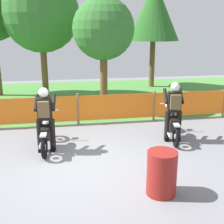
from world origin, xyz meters
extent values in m
cube|color=gray|center=(0.00, 0.00, -0.01)|extent=(24.00, 24.00, 0.02)
cube|color=#4C8C3D|center=(0.00, 7.15, 0.01)|extent=(24.00, 7.94, 0.01)
cylinder|color=olive|center=(0.00, 3.18, 0.53)|extent=(0.08, 0.08, 1.05)
cylinder|color=olive|center=(2.62, 3.18, 0.53)|extent=(0.08, 0.08, 1.05)
cylinder|color=olive|center=(5.24, 3.18, 0.53)|extent=(0.08, 0.08, 1.05)
cube|color=orange|center=(-1.31, 3.18, 0.54)|extent=(2.54, 0.02, 0.85)
cube|color=orange|center=(1.31, 3.18, 0.54)|extent=(2.54, 0.02, 0.85)
cube|color=orange|center=(3.93, 3.18, 0.54)|extent=(2.54, 0.02, 0.85)
cylinder|color=brown|center=(-1.22, 7.52, 1.26)|extent=(0.28, 0.28, 2.52)
sphere|color=#33702D|center=(-1.22, 7.52, 3.68)|extent=(3.33, 3.33, 3.33)
cylinder|color=brown|center=(1.12, 4.86, 1.13)|extent=(0.28, 0.28, 2.27)
sphere|color=#33702D|center=(1.12, 4.86, 3.07)|extent=(2.28, 2.28, 2.28)
cylinder|color=brown|center=(4.33, 8.99, 1.23)|extent=(0.28, 0.28, 2.45)
cone|color=#286023|center=(4.33, 8.99, 3.93)|extent=(2.65, 2.65, 2.94)
torus|color=black|center=(-0.89, 1.95, 0.30)|extent=(0.15, 0.61, 0.60)
cylinder|color=silver|center=(-0.89, 1.95, 0.30)|extent=(0.07, 0.13, 0.13)
torus|color=black|center=(-0.99, 0.64, 0.30)|extent=(0.15, 0.61, 0.60)
cylinder|color=silver|center=(-0.99, 0.64, 0.30)|extent=(0.07, 0.13, 0.13)
cube|color=#38383D|center=(-0.94, 1.25, 0.47)|extent=(0.27, 0.58, 0.30)
ellipsoid|color=#B7B7C1|center=(-0.93, 1.47, 0.67)|extent=(0.26, 0.50, 0.21)
cube|color=black|center=(-0.96, 1.02, 0.65)|extent=(0.25, 0.54, 0.09)
cube|color=silver|center=(-0.99, 0.64, 0.63)|extent=(0.17, 0.35, 0.04)
cylinder|color=silver|center=(-0.89, 1.90, 0.57)|extent=(0.07, 0.22, 0.53)
sphere|color=white|center=(-0.88, 2.04, 0.79)|extent=(0.18, 0.18, 0.17)
cylinder|color=silver|center=(-0.90, 1.86, 0.89)|extent=(0.56, 0.07, 0.03)
cylinder|color=silver|center=(-1.09, 0.98, 0.24)|extent=(0.10, 0.52, 0.07)
torus|color=black|center=(2.71, 2.07, 0.30)|extent=(0.21, 0.61, 0.60)
cylinder|color=silver|center=(2.71, 2.07, 0.30)|extent=(0.08, 0.14, 0.13)
torus|color=black|center=(2.47, 0.78, 0.30)|extent=(0.21, 0.61, 0.60)
cylinder|color=silver|center=(2.47, 0.78, 0.30)|extent=(0.08, 0.14, 0.13)
cube|color=#38383D|center=(2.58, 1.38, 0.47)|extent=(0.33, 0.60, 0.30)
ellipsoid|color=black|center=(2.62, 1.59, 0.68)|extent=(0.31, 0.52, 0.21)
cube|color=black|center=(2.54, 1.15, 0.65)|extent=(0.30, 0.56, 0.09)
cube|color=silver|center=(2.47, 0.78, 0.63)|extent=(0.21, 0.36, 0.04)
cylinder|color=silver|center=(2.70, 2.02, 0.57)|extent=(0.09, 0.23, 0.54)
sphere|color=white|center=(2.73, 2.17, 0.79)|extent=(0.20, 0.20, 0.17)
cylinder|color=silver|center=(2.70, 1.98, 0.90)|extent=(0.56, 0.13, 0.03)
cylinder|color=silver|center=(2.40, 1.13, 0.24)|extent=(0.16, 0.52, 0.07)
cylinder|color=black|center=(-1.11, 1.12, 0.43)|extent=(0.16, 0.16, 0.86)
cube|color=black|center=(-1.11, 1.12, 0.06)|extent=(0.13, 0.27, 0.12)
cylinder|color=black|center=(-0.79, 1.10, 0.43)|extent=(0.16, 0.16, 0.86)
cube|color=black|center=(-0.79, 1.10, 0.06)|extent=(0.13, 0.27, 0.12)
cube|color=black|center=(-0.95, 1.11, 1.14)|extent=(0.38, 0.27, 0.56)
cylinder|color=black|center=(-1.16, 1.31, 1.26)|extent=(0.14, 0.49, 0.38)
cylinder|color=black|center=(-0.72, 1.27, 1.26)|extent=(0.14, 0.49, 0.38)
sphere|color=white|center=(-0.95, 1.11, 1.56)|extent=(0.27, 0.27, 0.25)
cube|color=black|center=(-0.95, 1.21, 1.56)|extent=(0.18, 0.04, 0.08)
cube|color=brown|center=(-0.97, 0.94, 1.18)|extent=(0.29, 0.18, 0.40)
cylinder|color=black|center=(2.40, 1.27, 0.43)|extent=(0.18, 0.18, 0.86)
cube|color=black|center=(2.40, 1.27, 0.06)|extent=(0.16, 0.28, 0.12)
cylinder|color=black|center=(2.71, 1.21, 0.43)|extent=(0.18, 0.18, 0.86)
cube|color=black|center=(2.71, 1.21, 0.06)|extent=(0.16, 0.28, 0.12)
cube|color=black|center=(2.56, 1.24, 1.14)|extent=(0.40, 0.30, 0.56)
cylinder|color=black|center=(2.37, 1.46, 1.26)|extent=(0.19, 0.49, 0.38)
cylinder|color=black|center=(2.81, 1.38, 1.26)|extent=(0.19, 0.49, 0.38)
sphere|color=white|center=(2.56, 1.24, 1.56)|extent=(0.29, 0.29, 0.25)
cube|color=black|center=(2.57, 1.34, 1.56)|extent=(0.18, 0.06, 0.08)
cube|color=brown|center=(2.52, 1.07, 1.18)|extent=(0.30, 0.21, 0.40)
cylinder|color=maroon|center=(1.31, -1.39, 0.44)|extent=(0.58, 0.58, 0.88)
camera|label=1|loc=(-0.51, -6.26, 3.14)|focal=47.37mm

